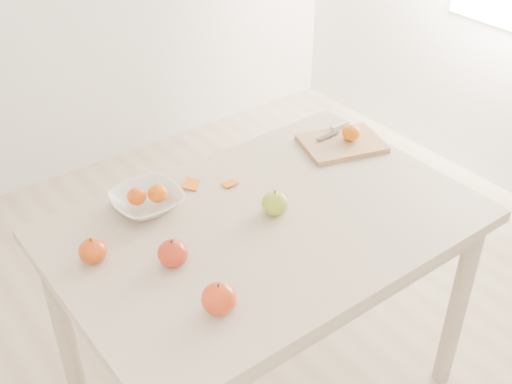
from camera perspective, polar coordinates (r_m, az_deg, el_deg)
table at (r=1.90m, az=0.91°, el=-4.87°), size 1.20×0.80×0.75m
cutting_board at (r=2.20m, az=7.64°, el=4.30°), size 0.31×0.27×0.02m
board_tangerine at (r=2.20m, az=8.46°, el=5.24°), size 0.06×0.06×0.05m
fruit_bowl at (r=1.90m, az=-9.69°, el=-0.80°), size 0.20×0.20×0.05m
bowl_tangerine_near at (r=1.89m, az=-10.56°, el=-0.38°), size 0.06×0.06×0.05m
bowl_tangerine_far at (r=1.89m, az=-8.74°, el=-0.13°), size 0.06×0.06×0.05m
orange_peel_a at (r=1.99m, az=-5.76°, el=0.60°), size 0.07×0.07×0.01m
orange_peel_b at (r=1.99m, az=-2.33°, el=0.71°), size 0.05×0.04×0.01m
paring_knife at (r=2.27m, az=7.30°, el=5.73°), size 0.17×0.04×0.01m
apple_green at (r=1.85m, az=1.69°, el=-0.99°), size 0.08×0.08×0.07m
apple_red_d at (r=1.55m, az=-3.31°, el=-9.44°), size 0.09×0.09×0.08m
apple_red_b at (r=1.68m, az=-7.42°, el=-5.43°), size 0.08×0.08×0.07m
apple_red_a at (r=1.74m, az=-14.31°, el=-5.09°), size 0.07×0.07×0.07m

